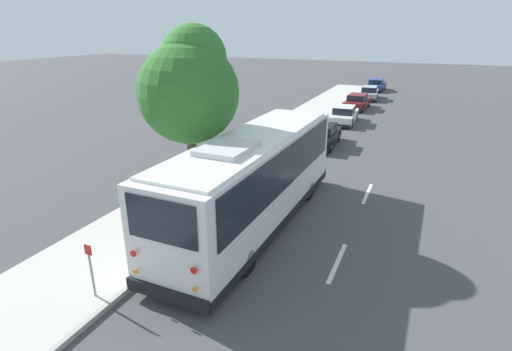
{
  "coord_description": "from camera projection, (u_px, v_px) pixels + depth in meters",
  "views": [
    {
      "loc": [
        -10.77,
        -5.34,
        6.85
      ],
      "look_at": [
        2.94,
        0.59,
        1.3
      ],
      "focal_mm": 28.0,
      "sensor_mm": 36.0,
      "label": 1
    }
  ],
  "objects": [
    {
      "name": "lane_stripe_ahead",
      "position": [
        367.0,
        193.0,
        17.54
      ],
      "size": [
        2.4,
        0.14,
        0.01
      ],
      "primitive_type": "cube",
      "color": "silver",
      "rests_on": "ground"
    },
    {
      "name": "shuttle_bus",
      "position": [
        254.0,
        176.0,
        14.12
      ],
      "size": [
        10.72,
        2.78,
        3.53
      ],
      "rotation": [
        0.0,
        0.0,
        -0.02
      ],
      "color": "white",
      "rests_on": "ground"
    },
    {
      "name": "lane_stripe_mid",
      "position": [
        337.0,
        262.0,
        12.38
      ],
      "size": [
        2.4,
        0.14,
        0.01
      ],
      "primitive_type": "cube",
      "color": "silver",
      "rests_on": "ground"
    },
    {
      "name": "sign_post_far",
      "position": [
        134.0,
        248.0,
        11.83
      ],
      "size": [
        0.06,
        0.06,
        1.1
      ],
      "color": "gray",
      "rests_on": "sidewalk_slab"
    },
    {
      "name": "fire_hydrant",
      "position": [
        272.0,
        154.0,
        21.19
      ],
      "size": [
        0.22,
        0.22,
        0.81
      ],
      "color": "#99999E",
      "rests_on": "sidewalk_slab"
    },
    {
      "name": "curb_strip",
      "position": [
        198.0,
        230.0,
        14.2
      ],
      "size": [
        80.0,
        0.14,
        0.15
      ],
      "primitive_type": "cube",
      "color": "#AAA69D",
      "rests_on": "ground"
    },
    {
      "name": "ground_plane",
      "position": [
        238.0,
        241.0,
        13.64
      ],
      "size": [
        160.0,
        160.0,
        0.0
      ],
      "primitive_type": "plane",
      "color": "#474749"
    },
    {
      "name": "street_tree",
      "position": [
        190.0,
        86.0,
        14.24
      ],
      "size": [
        3.64,
        3.64,
        6.87
      ],
      "color": "brown",
      "rests_on": "sidewalk_slab"
    },
    {
      "name": "sign_post_near",
      "position": [
        91.0,
        270.0,
        10.34
      ],
      "size": [
        0.06,
        0.22,
        1.54
      ],
      "color": "gray",
      "rests_on": "sidewalk_slab"
    },
    {
      "name": "parked_sedan_white",
      "position": [
        344.0,
        115.0,
        30.27
      ],
      "size": [
        4.45,
        1.88,
        1.3
      ],
      "rotation": [
        0.0,
        0.0,
        0.05
      ],
      "color": "silver",
      "rests_on": "ground"
    },
    {
      "name": "parked_sedan_maroon",
      "position": [
        357.0,
        102.0,
        35.58
      ],
      "size": [
        4.45,
        1.88,
        1.31
      ],
      "rotation": [
        0.0,
        0.0,
        -0.05
      ],
      "color": "maroon",
      "rests_on": "ground"
    },
    {
      "name": "sidewalk_slab",
      "position": [
        153.0,
        221.0,
        14.91
      ],
      "size": [
        80.0,
        3.71,
        0.15
      ],
      "primitive_type": "cube",
      "color": "beige",
      "rests_on": "ground"
    },
    {
      "name": "parked_sedan_black",
      "position": [
        322.0,
        136.0,
        24.44
      ],
      "size": [
        4.3,
        1.82,
        1.33
      ],
      "rotation": [
        0.0,
        0.0,
        0.04
      ],
      "color": "black",
      "rests_on": "ground"
    },
    {
      "name": "parked_sedan_blue",
      "position": [
        376.0,
        85.0,
        45.99
      ],
      "size": [
        4.37,
        1.83,
        1.31
      ],
      "rotation": [
        0.0,
        0.0,
        -0.04
      ],
      "color": "navy",
      "rests_on": "ground"
    },
    {
      "name": "parked_sedan_silver",
      "position": [
        369.0,
        93.0,
        40.42
      ],
      "size": [
        4.48,
        2.01,
        1.29
      ],
      "rotation": [
        0.0,
        0.0,
        0.09
      ],
      "color": "#A8AAAF",
      "rests_on": "ground"
    }
  ]
}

